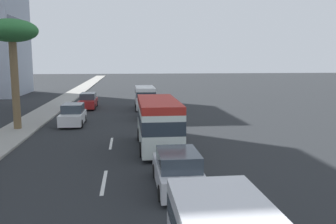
{
  "coord_description": "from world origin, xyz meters",
  "views": [
    {
      "loc": [
        -2.81,
        -1.08,
        5.34
      ],
      "look_at": [
        19.04,
        -3.59,
        2.07
      ],
      "focal_mm": 38.08,
      "sensor_mm": 36.0,
      "label": 1
    }
  ],
  "objects_px": {
    "van_fifth": "(145,97)",
    "car_lead": "(151,110)",
    "car_second": "(88,101)",
    "palm_tree": "(12,35)",
    "car_seventh": "(73,115)",
    "car_sixth": "(178,171)",
    "minibus_third": "(158,122)"
  },
  "relations": [
    {
      "from": "minibus_third",
      "to": "van_fifth",
      "type": "height_order",
      "value": "minibus_third"
    },
    {
      "from": "car_lead",
      "to": "car_second",
      "type": "xyz_separation_m",
      "value": [
        7.83,
        6.34,
        -0.0
      ]
    },
    {
      "from": "car_second",
      "to": "minibus_third",
      "type": "xyz_separation_m",
      "value": [
        -18.52,
        -6.11,
        0.83
      ]
    },
    {
      "from": "minibus_third",
      "to": "palm_tree",
      "type": "bearing_deg",
      "value": 56.98
    },
    {
      "from": "car_lead",
      "to": "car_second",
      "type": "height_order",
      "value": "car_lead"
    },
    {
      "from": "car_seventh",
      "to": "palm_tree",
      "type": "relative_size",
      "value": 0.5
    },
    {
      "from": "car_lead",
      "to": "minibus_third",
      "type": "relative_size",
      "value": 0.61
    },
    {
      "from": "car_lead",
      "to": "car_seventh",
      "type": "height_order",
      "value": "car_seventh"
    },
    {
      "from": "car_second",
      "to": "minibus_third",
      "type": "distance_m",
      "value": 19.52
    },
    {
      "from": "car_lead",
      "to": "car_sixth",
      "type": "height_order",
      "value": "car_lead"
    },
    {
      "from": "car_seventh",
      "to": "car_second",
      "type": "bearing_deg",
      "value": 179.12
    },
    {
      "from": "car_lead",
      "to": "car_sixth",
      "type": "bearing_deg",
      "value": 179.86
    },
    {
      "from": "car_sixth",
      "to": "car_seventh",
      "type": "relative_size",
      "value": 1.07
    },
    {
      "from": "car_second",
      "to": "van_fifth",
      "type": "bearing_deg",
      "value": 75.0
    },
    {
      "from": "car_second",
      "to": "minibus_third",
      "type": "bearing_deg",
      "value": 18.25
    },
    {
      "from": "car_second",
      "to": "palm_tree",
      "type": "distance_m",
      "value": 14.09
    },
    {
      "from": "minibus_third",
      "to": "car_sixth",
      "type": "xyz_separation_m",
      "value": [
        -6.93,
        -0.2,
        -0.85
      ]
    },
    {
      "from": "car_second",
      "to": "palm_tree",
      "type": "bearing_deg",
      "value": -18.49
    },
    {
      "from": "car_lead",
      "to": "minibus_third",
      "type": "xyz_separation_m",
      "value": [
        -10.7,
        0.24,
        0.83
      ]
    },
    {
      "from": "minibus_third",
      "to": "palm_tree",
      "type": "height_order",
      "value": "palm_tree"
    },
    {
      "from": "minibus_third",
      "to": "car_lead",
      "type": "bearing_deg",
      "value": -1.27
    },
    {
      "from": "car_lead",
      "to": "minibus_third",
      "type": "height_order",
      "value": "minibus_third"
    },
    {
      "from": "car_lead",
      "to": "van_fifth",
      "type": "distance_m",
      "value": 6.21
    },
    {
      "from": "car_sixth",
      "to": "car_seventh",
      "type": "distance_m",
      "value": 16.57
    },
    {
      "from": "car_sixth",
      "to": "palm_tree",
      "type": "xyz_separation_m",
      "value": [
        13.49,
        10.3,
        6.31
      ]
    },
    {
      "from": "car_second",
      "to": "van_fifth",
      "type": "height_order",
      "value": "van_fifth"
    },
    {
      "from": "car_lead",
      "to": "car_sixth",
      "type": "relative_size",
      "value": 0.97
    },
    {
      "from": "minibus_third",
      "to": "car_sixth",
      "type": "height_order",
      "value": "minibus_third"
    },
    {
      "from": "minibus_third",
      "to": "van_fifth",
      "type": "relative_size",
      "value": 1.36
    },
    {
      "from": "van_fifth",
      "to": "car_lead",
      "type": "bearing_deg",
      "value": -178.29
    },
    {
      "from": "minibus_third",
      "to": "palm_tree",
      "type": "distance_m",
      "value": 13.23
    },
    {
      "from": "car_sixth",
      "to": "car_second",
      "type": "bearing_deg",
      "value": 13.91
    }
  ]
}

